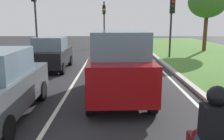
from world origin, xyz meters
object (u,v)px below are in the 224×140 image
Objects in this scene: car_suv_ahead at (118,64)px; traffic_light_near_right at (171,17)px; traffic_light_overhead_left at (35,9)px; tree_roadside_far at (207,2)px; traffic_light_far_median at (104,17)px; rider_person at (215,125)px; car_hatchback_far at (52,54)px.

traffic_light_near_right is at bearing 64.40° from car_suv_ahead.
traffic_light_overhead_left is 13.87m from tree_roadside_far.
traffic_light_far_median is (4.78, 7.00, -0.42)m from traffic_light_overhead_left.
car_suv_ahead is 3.92× the size of rider_person.
rider_person is at bearing -110.43° from tree_roadside_far.
rider_person is 14.16m from traffic_light_near_right.
rider_person is at bearing -65.29° from car_hatchback_far.
car_hatchback_far is (-3.43, 4.83, -0.28)m from car_suv_ahead.
traffic_light_overhead_left is (-9.69, 0.93, 0.53)m from traffic_light_near_right.
rider_person is at bearing -64.61° from traffic_light_overhead_left.
rider_person is 19.02m from tree_roadside_far.
traffic_light_far_median is (-1.01, 16.90, 1.84)m from car_suv_ahead.
traffic_light_overhead_left is at bearing -168.06° from tree_roadside_far.
car_hatchback_far is 14.11m from tree_roadside_far.
tree_roadside_far is at bearing 69.72° from rider_person.
car_hatchback_far is 0.75× the size of traffic_light_overhead_left.
car_suv_ahead reaches higher than car_hatchback_far.
traffic_light_near_right is (7.33, 4.14, 2.01)m from car_hatchback_far.
tree_roadside_far reaches higher than rider_person.
traffic_light_far_median reaches higher than car_suv_ahead.
rider_person is (1.20, -4.83, 0.02)m from car_suv_ahead.
traffic_light_near_right is at bearing 79.08° from rider_person.
traffic_light_near_right reaches higher than car_suv_ahead.
tree_roadside_far is at bearing 44.57° from traffic_light_near_right.
traffic_light_near_right is (2.70, 13.80, 1.70)m from rider_person.
traffic_light_near_right is at bearing 28.52° from car_hatchback_far.
traffic_light_overhead_left reaches higher than rider_person.
traffic_light_far_median reaches higher than traffic_light_near_right.
traffic_light_overhead_left is 1.10× the size of traffic_light_far_median.
traffic_light_far_median is (-4.91, 7.93, 0.11)m from traffic_light_near_right.
rider_person is at bearing -78.13° from car_suv_ahead.
car_hatchback_far is at bearing -65.05° from traffic_light_overhead_left.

